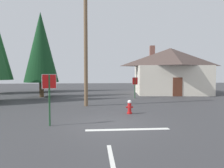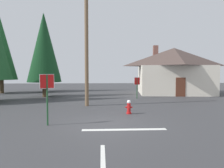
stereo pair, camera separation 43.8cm
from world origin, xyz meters
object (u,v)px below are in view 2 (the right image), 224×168
utility_pole (87,41)px  stop_sign_far (137,83)px  house (174,70)px  stop_sign_near (47,89)px  fire_hydrant (129,107)px  pine_tree_far_center (44,48)px  pine_tree_tall_left (44,46)px  pine_tree_short_left (1,48)px

utility_pole → stop_sign_far: 7.15m
house → stop_sign_near: bearing=-127.5°
utility_pole → stop_sign_far: size_ratio=4.52×
stop_sign_near → fire_hydrant: stop_sign_near is taller
fire_hydrant → utility_pole: 6.17m
stop_sign_near → pine_tree_far_center: 12.98m
stop_sign_near → fire_hydrant: size_ratio=2.87×
stop_sign_near → house: 18.69m
pine_tree_far_center → stop_sign_far: bearing=-11.7°
pine_tree_tall_left → pine_tree_far_center: pine_tree_tall_left is taller
pine_tree_tall_left → pine_tree_far_center: (1.50, -6.19, -0.90)m
pine_tree_short_left → pine_tree_far_center: (6.22, -4.29, -0.35)m
fire_hydrant → house: house is taller
stop_sign_far → pine_tree_short_left: pine_tree_short_left is taller
pine_tree_tall_left → pine_tree_short_left: pine_tree_tall_left is taller
house → utility_pole: bearing=-137.8°
utility_pole → stop_sign_far: (4.60, 4.32, -3.37)m
stop_sign_near → pine_tree_far_center: pine_tree_far_center is taller
pine_tree_far_center → pine_tree_short_left: bearing=145.4°
stop_sign_near → stop_sign_far: size_ratio=1.19×
utility_pole → pine_tree_short_left: bearing=136.1°
house → fire_hydrant: bearing=-120.1°
house → pine_tree_tall_left: pine_tree_tall_left is taller
stop_sign_near → utility_pole: utility_pole is taller
fire_hydrant → stop_sign_far: stop_sign_far is taller
stop_sign_far → pine_tree_far_center: (-9.32, 1.92, 3.62)m
house → pine_tree_tall_left: size_ratio=0.92×
house → pine_tree_short_left: size_ratio=1.02×
stop_sign_far → stop_sign_near: bearing=-121.0°
utility_pole → pine_tree_far_center: utility_pole is taller
pine_tree_short_left → pine_tree_far_center: size_ratio=1.07×
stop_sign_near → pine_tree_short_left: (-9.42, 16.41, 3.69)m
stop_sign_far → utility_pole: bearing=-136.8°
utility_pole → pine_tree_tall_left: size_ratio=0.92×
stop_sign_near → house: bearing=52.5°
stop_sign_far → house: (5.23, 4.60, 1.37)m
house → pine_tree_far_center: size_ratio=1.09×
fire_hydrant → pine_tree_short_left: pine_tree_short_left is taller
stop_sign_near → stop_sign_far: (6.12, 10.20, -0.27)m
utility_pole → pine_tree_short_left: size_ratio=1.01×
fire_hydrant → pine_tree_far_center: pine_tree_far_center is taller
stop_sign_near → house: (11.35, 14.80, 1.10)m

